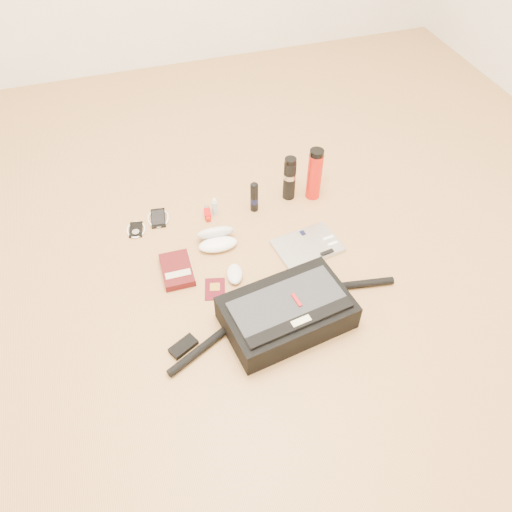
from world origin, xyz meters
name	(u,v)px	position (x,y,z in m)	size (l,w,h in m)	color
ground	(255,279)	(0.00, 0.00, 0.00)	(4.00, 4.00, 0.00)	#B6844C
messenger_bag	(286,313)	(0.05, -0.25, 0.06)	(1.00, 0.37, 0.14)	black
laptop	(308,246)	(0.28, 0.10, 0.01)	(0.31, 0.24, 0.03)	#B4B4B6
book	(177,270)	(-0.31, 0.13, 0.02)	(0.13, 0.20, 0.04)	#450C0E
passport	(215,289)	(-0.18, 0.00, 0.00)	(0.11, 0.13, 0.01)	#490912
mouse	(235,274)	(-0.08, 0.04, 0.02)	(0.09, 0.13, 0.04)	silver
sunglasses_case	(217,239)	(-0.10, 0.25, 0.04)	(0.18, 0.16, 0.10)	white
ipod	(136,230)	(-0.44, 0.45, 0.01)	(0.10, 0.11, 0.01)	black
phone	(158,218)	(-0.33, 0.49, 0.01)	(0.11, 0.14, 0.01)	black
inhaler	(207,213)	(-0.10, 0.45, 0.01)	(0.04, 0.10, 0.03)	#BD070B
spray_bottle	(215,207)	(-0.06, 0.45, 0.04)	(0.03, 0.03, 0.10)	#A2C9DC
aerosol_can	(254,197)	(0.13, 0.42, 0.08)	(0.05, 0.05, 0.16)	black
thermos_black	(290,178)	(0.32, 0.46, 0.12)	(0.07, 0.07, 0.23)	black
thermos_red	(315,174)	(0.44, 0.43, 0.14)	(0.08, 0.08, 0.27)	red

